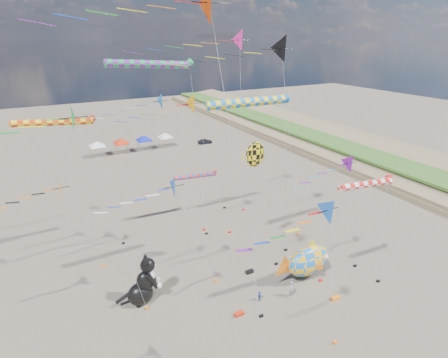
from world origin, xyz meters
TOP-DOWN VIEW (x-y plane):
  - ground at (0.00, 0.00)m, footprint 260.00×260.00m
  - delta_kite_0 at (4.44, 24.23)m, footprint 15.53×2.79m
  - delta_kite_1 at (-6.12, 11.81)m, footprint 9.52×2.22m
  - delta_kite_2 at (-1.41, 19.66)m, footprint 11.92×2.45m
  - delta_kite_3 at (7.74, 6.75)m, footprint 9.67×1.89m
  - delta_kite_4 at (6.80, 15.05)m, footprint 14.72×2.93m
  - delta_kite_5 at (-3.91, 21.82)m, footprint 10.62×1.90m
  - delta_kite_6 at (-5.67, 5.41)m, footprint 13.14×2.88m
  - delta_kite_7 at (-0.67, 0.02)m, footprint 8.57×1.92m
  - delta_kite_8 at (-16.50, 20.07)m, footprint 9.85×1.88m
  - delta_kite_9 at (-15.77, 11.32)m, footprint 13.24×2.13m
  - windsock_0 at (-14.28, 23.52)m, footprint 9.16×0.73m
  - windsock_1 at (8.21, 3.74)m, footprint 7.50×0.65m
  - windsock_2 at (-4.79, 20.72)m, footprint 10.34×0.80m
  - windsock_3 at (1.97, 12.88)m, footprint 10.28×0.88m
  - windsock_4 at (1.97, 26.12)m, footprint 7.70×0.62m
  - angelfish_kite at (2.49, 13.16)m, footprint 3.74×3.02m
  - cat_inflatable at (-10.01, 12.52)m, footprint 3.93×2.35m
  - fish_inflatable at (6.00, 7.67)m, footprint 6.71×2.45m
  - person_adult at (2.89, 6.28)m, footprint 0.74×0.62m
  - child_green at (5.43, 8.06)m, footprint 0.57×0.45m
  - child_blue at (-0.17, 7.28)m, footprint 0.69×0.52m
  - kite_bag_0 at (-2.87, 6.54)m, footprint 0.90×0.44m
  - kite_bag_1 at (6.43, 3.88)m, footprint 0.90×0.44m
  - kite_bag_2 at (1.28, 11.32)m, footprint 0.90×0.44m
  - tent_row at (1.50, 60.00)m, footprint 19.20×4.20m
  - parked_car at (18.05, 58.00)m, footprint 3.63×1.78m

SIDE VIEW (x-z plane):
  - ground at x=0.00m, z-range 0.00..0.00m
  - kite_bag_0 at x=-2.87m, z-range 0.00..0.30m
  - kite_bag_1 at x=6.43m, z-range 0.00..0.30m
  - kite_bag_2 at x=1.28m, z-range 0.00..0.30m
  - child_blue at x=-0.17m, z-range 0.00..1.08m
  - child_green at x=5.43m, z-range 0.00..1.11m
  - parked_car at x=18.05m, z-range 0.00..1.19m
  - person_adult at x=2.89m, z-range 0.00..1.74m
  - fish_inflatable at x=6.00m, z-range -0.15..4.67m
  - cat_inflatable at x=-10.01m, z-range 0.00..5.01m
  - tent_row at x=1.50m, z-range 1.25..5.05m
  - windsock_4 at x=1.97m, z-range 2.80..9.11m
  - delta_kite_8 at x=-16.50m, z-range 3.98..14.55m
  - delta_kite_1 at x=-6.12m, z-range 4.83..17.27m
  - windsock_1 at x=8.21m, z-range 5.72..17.99m
  - angelfish_kite at x=2.49m, z-range 5.59..19.61m
  - delta_kite_3 at x=7.74m, z-range 5.79..19.94m
  - delta_kite_7 at x=-0.67m, z-range 6.00..20.59m
  - windsock_0 at x=-14.28m, z-range 7.61..23.73m
  - delta_kite_5 at x=-3.91m, z-range 7.71..25.80m
  - delta_kite_2 at x=-1.41m, z-range 7.67..25.99m
  - windsock_3 at x=1.97m, z-range 8.74..27.21m
  - delta_kite_9 at x=-15.77m, z-range 8.38..27.99m
  - windsock_2 at x=-4.79m, z-range 10.28..31.82m
  - delta_kite_4 at x=6.80m, z-range 10.34..34.45m
  - delta_kite_0 at x=4.44m, z-range 10.70..35.47m
  - delta_kite_6 at x=-5.67m, z-range 11.82..38.79m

